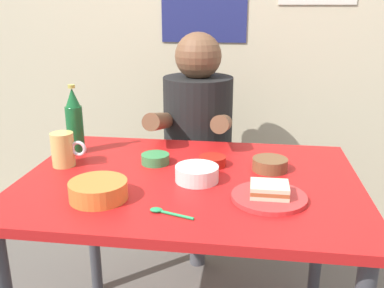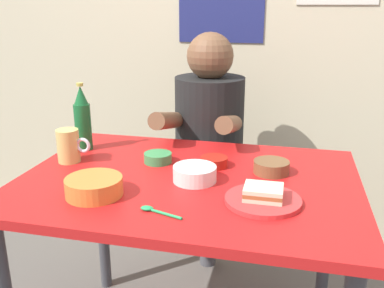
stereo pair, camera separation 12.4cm
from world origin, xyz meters
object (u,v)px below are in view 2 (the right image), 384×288
object	(u,v)px
dip_bowl_green	(158,157)
person_seated	(209,122)
dining_table	(189,203)
beer_mug	(69,146)
sandwich	(263,192)
beer_bottle	(83,120)
stool	(208,202)
plate_orange	(263,200)

from	to	relation	value
dip_bowl_green	person_seated	bearing A→B (deg)	80.19
dining_table	beer_mug	size ratio (longest dim) A/B	8.73
sandwich	beer_bottle	world-z (taller)	beer_bottle
beer_mug	sandwich	bearing A→B (deg)	-14.37
stool	dip_bowl_green	world-z (taller)	dip_bowl_green
dining_table	beer_bottle	bearing A→B (deg)	157.75
sandwich	dip_bowl_green	size ratio (longest dim) A/B	1.10
stool	beer_bottle	xyz separation A→B (m)	(-0.41, -0.44, 0.51)
plate_orange	sandwich	distance (m)	0.02
stool	dip_bowl_green	bearing A→B (deg)	-99.60
beer_mug	dip_bowl_green	bearing A→B (deg)	11.90
plate_orange	dip_bowl_green	size ratio (longest dim) A/B	2.20
dip_bowl_green	beer_bottle	bearing A→B (deg)	166.59
person_seated	dip_bowl_green	size ratio (longest dim) A/B	7.20
dining_table	sandwich	size ratio (longest dim) A/B	10.00
dining_table	dip_bowl_green	bearing A→B (deg)	141.20
stool	beer_bottle	bearing A→B (deg)	-133.33
stool	plate_orange	world-z (taller)	plate_orange
dining_table	stool	xyz separation A→B (m)	(-0.05, 0.63, -0.30)
beer_bottle	stool	bearing A→B (deg)	46.67
dining_table	plate_orange	distance (m)	0.30
dining_table	stool	world-z (taller)	dining_table
dip_bowl_green	stool	bearing A→B (deg)	80.40
person_seated	stool	bearing A→B (deg)	90.00
person_seated	beer_bottle	world-z (taller)	person_seated
person_seated	plate_orange	distance (m)	0.81
stool	beer_mug	distance (m)	0.84
stool	sandwich	xyz separation A→B (m)	(0.31, -0.76, 0.42)
beer_mug	dip_bowl_green	distance (m)	0.32
sandwich	beer_bottle	bearing A→B (deg)	155.75
sandwich	beer_bottle	distance (m)	0.79
sandwich	dip_bowl_green	distance (m)	0.46
dining_table	beer_mug	bearing A→B (deg)	173.97
dining_table	stool	size ratio (longest dim) A/B	2.44
stool	person_seated	size ratio (longest dim) A/B	0.63
person_seated	sandwich	size ratio (longest dim) A/B	6.54
stool	plate_orange	xyz separation A→B (m)	(0.31, -0.76, 0.40)
dining_table	person_seated	bearing A→B (deg)	94.98
beer_bottle	dip_bowl_green	size ratio (longest dim) A/B	2.62
beer_bottle	person_seated	bearing A→B (deg)	45.92
sandwich	person_seated	bearing A→B (deg)	112.16
beer_mug	beer_bottle	xyz separation A→B (m)	(-0.01, 0.14, 0.06)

